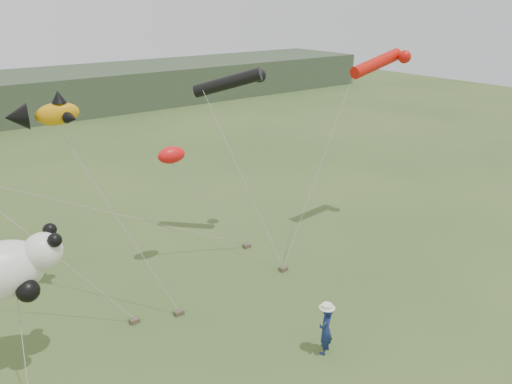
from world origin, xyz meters
The scene contains 7 objects.
ground centered at (0.00, 0.00, 0.00)m, with size 120.00×120.00×0.00m, color #385123.
festival_attendant centered at (1.30, -0.12, 0.89)m, with size 0.65×0.43×1.78m, color navy.
sandbag_anchors centered at (-0.90, 5.12, 0.09)m, with size 11.23×4.61×0.17m.
fish_kite centered at (-4.40, 8.37, 7.35)m, with size 2.53×1.68×1.27m.
tube_kites centered at (7.30, 7.60, 7.94)m, with size 9.47×5.19×2.01m.
panda_kite centered at (-6.80, 5.24, 3.55)m, with size 3.11×2.01×1.93m.
misc_kites centered at (-3.13, 10.10, 4.85)m, with size 7.66×4.29×1.30m.
Camera 1 is at (-8.76, -9.64, 11.02)m, focal length 35.00 mm.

